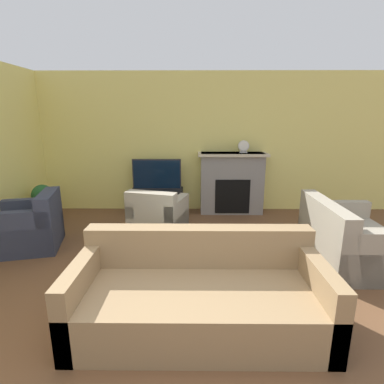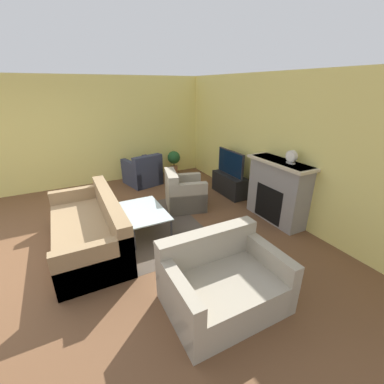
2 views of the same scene
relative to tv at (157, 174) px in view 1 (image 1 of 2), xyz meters
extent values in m
cube|color=#EADB72|center=(0.64, 0.30, 0.56)|extent=(8.85, 0.06, 2.70)
cube|color=#4C4238|center=(0.71, -2.29, -0.78)|extent=(2.30, 1.92, 0.00)
cube|color=gray|center=(1.46, 0.07, -0.19)|extent=(1.21, 0.40, 1.19)
cube|color=black|center=(1.46, -0.14, -0.41)|extent=(0.66, 0.01, 0.67)
cube|color=beige|center=(1.46, 0.04, 0.38)|extent=(1.33, 0.46, 0.05)
cube|color=black|center=(0.00, 0.00, -0.54)|extent=(0.99, 0.38, 0.49)
cube|color=#232328|center=(0.00, 0.00, 0.00)|extent=(0.93, 0.05, 0.58)
cube|color=black|center=(0.00, -0.02, 0.00)|extent=(0.89, 0.01, 0.54)
cube|color=#8C704C|center=(0.77, -3.31, -0.58)|extent=(2.21, 0.99, 0.42)
cube|color=#8C704C|center=(0.77, -2.92, -0.17)|extent=(2.21, 0.20, 0.40)
cube|color=#8C704C|center=(-0.26, -3.31, -0.46)|extent=(0.14, 0.99, 0.66)
cube|color=#8C704C|center=(1.81, -3.31, -0.46)|extent=(0.14, 0.99, 0.66)
cube|color=#9E937F|center=(2.81, -2.03, -0.58)|extent=(0.99, 1.34, 0.42)
cube|color=#9E937F|center=(2.41, -2.03, -0.17)|extent=(0.20, 1.34, 0.40)
cube|color=#9E937F|center=(2.81, -2.63, -0.46)|extent=(0.99, 0.14, 0.66)
cube|color=#9E937F|center=(2.81, -1.43, -0.46)|extent=(0.99, 0.14, 0.66)
cube|color=#33384C|center=(-1.68, -1.65, -0.58)|extent=(0.98, 0.95, 0.42)
cube|color=#33384C|center=(-1.37, -1.57, -0.17)|extent=(0.38, 0.81, 0.40)
cube|color=#33384C|center=(-1.75, -1.33, -0.46)|extent=(0.83, 0.33, 0.66)
cube|color=#33384C|center=(-1.60, -1.96, -0.46)|extent=(0.83, 0.33, 0.66)
cube|color=#9E937F|center=(0.18, -1.26, -0.58)|extent=(0.92, 0.95, 0.42)
cube|color=#9E937F|center=(0.10, -1.54, -0.17)|extent=(0.77, 0.39, 0.40)
cube|color=#9E937F|center=(0.47, -1.34, -0.46)|extent=(0.34, 0.79, 0.66)
cube|color=#9E937F|center=(-0.11, -1.18, -0.46)|extent=(0.34, 0.79, 0.66)
cylinder|color=#333338|center=(0.20, -2.67, -0.59)|extent=(0.04, 0.04, 0.39)
cylinder|color=#333338|center=(1.22, -2.67, -0.59)|extent=(0.04, 0.04, 0.39)
cylinder|color=#333338|center=(0.20, -2.03, -0.59)|extent=(0.04, 0.04, 0.39)
cylinder|color=#333338|center=(1.22, -2.03, -0.59)|extent=(0.04, 0.04, 0.39)
cube|color=silver|center=(0.71, -2.35, -0.39)|extent=(1.10, 0.72, 0.02)
cylinder|color=#AD704C|center=(-1.96, -0.60, -0.65)|extent=(0.20, 0.20, 0.27)
cylinder|color=#4C3823|center=(-1.96, -0.60, -0.46)|extent=(0.03, 0.03, 0.11)
sphere|color=#235628|center=(-1.96, -0.60, -0.26)|extent=(0.36, 0.36, 0.36)
cube|color=beige|center=(1.66, 0.07, 0.42)|extent=(0.14, 0.07, 0.03)
cylinder|color=beige|center=(1.66, 0.07, 0.54)|extent=(0.21, 0.07, 0.21)
cylinder|color=white|center=(1.66, 0.03, 0.54)|extent=(0.17, 0.00, 0.17)
camera|label=1|loc=(0.73, -5.68, 1.10)|focal=28.00mm
camera|label=2|loc=(4.72, -3.44, 1.67)|focal=24.00mm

